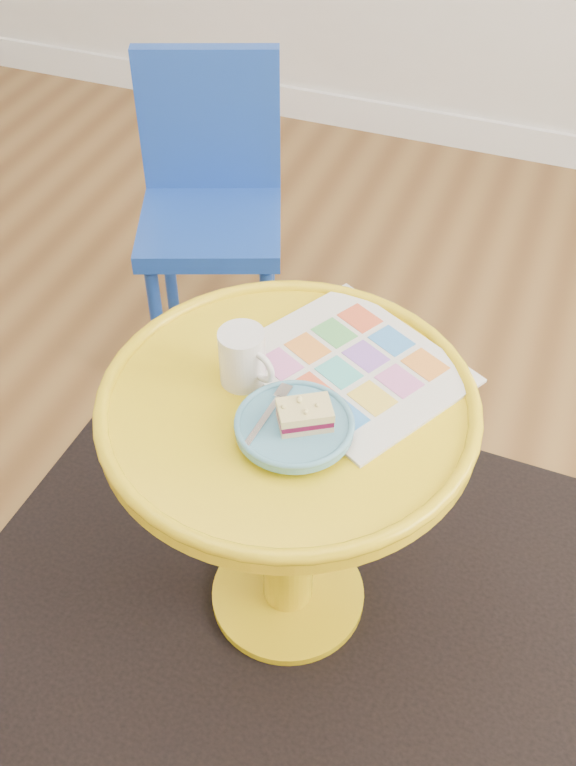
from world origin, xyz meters
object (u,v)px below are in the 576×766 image
(chair, at_px, (211,194))
(mug, at_px, (243,356))
(plate, at_px, (294,426))
(side_table, at_px, (288,467))
(newspaper, at_px, (352,366))

(chair, xyz_separation_m, mug, (0.39, -0.71, 0.20))
(plate, bearing_deg, side_table, 118.35)
(newspaper, height_order, plate, plate)
(chair, relative_size, newspaper, 2.27)
(mug, bearing_deg, plate, -12.83)
(newspaper, xyz_separation_m, mug, (-0.16, -0.09, 0.05))
(chair, relative_size, mug, 7.28)
(side_table, height_order, plate, plate)
(mug, bearing_deg, side_table, 9.32)
(plate, bearing_deg, chair, 122.97)
(side_table, height_order, chair, chair)
(side_table, bearing_deg, plate, -61.65)
(side_table, relative_size, chair, 0.80)
(newspaper, relative_size, plate, 1.85)
(mug, relative_size, plate, 0.58)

